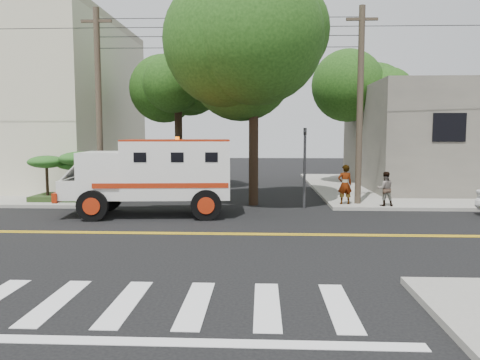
{
  "coord_description": "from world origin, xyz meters",
  "views": [
    {
      "loc": [
        1.88,
        -15.33,
        3.33
      ],
      "look_at": [
        1.07,
        2.19,
        1.6
      ],
      "focal_mm": 35.0,
      "sensor_mm": 36.0,
      "label": 1
    }
  ],
  "objects": [
    {
      "name": "pedestrian_a",
      "position": [
        5.66,
        5.93,
        1.05
      ],
      "size": [
        0.71,
        0.51,
        1.8
      ],
      "primitive_type": "imported",
      "rotation": [
        0.0,
        0.0,
        3.27
      ],
      "color": "gray",
      "rests_on": "sidewalk_ne"
    },
    {
      "name": "building_right",
      "position": [
        15.0,
        14.0,
        3.15
      ],
      "size": [
        14.0,
        12.0,
        6.0
      ],
      "primitive_type": "cube",
      "color": "#5F5A51",
      "rests_on": "sidewalk_ne"
    },
    {
      "name": "tree_left",
      "position": [
        -2.68,
        11.79,
        5.73
      ],
      "size": [
        4.48,
        4.2,
        7.7
      ],
      "color": "black",
      "rests_on": "ground"
    },
    {
      "name": "accessibility_sign",
      "position": [
        -6.2,
        6.17,
        1.37
      ],
      "size": [
        0.45,
        0.1,
        2.02
      ],
      "color": "#3F3F42",
      "rests_on": "ground"
    },
    {
      "name": "armored_truck",
      "position": [
        -2.43,
        3.5,
        1.77
      ],
      "size": [
        7.01,
        3.25,
        3.11
      ],
      "rotation": [
        0.0,
        0.0,
        0.09
      ],
      "color": "silver",
      "rests_on": "ground"
    },
    {
      "name": "sidewalk_nw",
      "position": [
        -13.5,
        13.5,
        0.07
      ],
      "size": [
        17.0,
        17.0,
        0.15
      ],
      "primitive_type": "cube",
      "color": "gray",
      "rests_on": "ground"
    },
    {
      "name": "tree_right",
      "position": [
        8.84,
        15.77,
        6.09
      ],
      "size": [
        4.8,
        4.5,
        8.2
      ],
      "color": "black",
      "rests_on": "ground"
    },
    {
      "name": "pedestrian_b",
      "position": [
        7.35,
        5.5,
        0.91
      ],
      "size": [
        0.74,
        0.58,
        1.52
      ],
      "primitive_type": "imported",
      "rotation": [
        0.0,
        0.0,
        3.14
      ],
      "color": "gray",
      "rests_on": "sidewalk_ne"
    },
    {
      "name": "ground",
      "position": [
        0.0,
        0.0,
        0.0
      ],
      "size": [
        100.0,
        100.0,
        0.0
      ],
      "primitive_type": "plane",
      "color": "black",
      "rests_on": "ground"
    },
    {
      "name": "utility_pole_left",
      "position": [
        -5.6,
        6.0,
        4.5
      ],
      "size": [
        0.28,
        0.28,
        9.0
      ],
      "primitive_type": "cylinder",
      "color": "#382D23",
      "rests_on": "ground"
    },
    {
      "name": "palm_planter",
      "position": [
        -7.44,
        6.62,
        1.65
      ],
      "size": [
        3.52,
        2.63,
        2.36
      ],
      "color": "#1E3314",
      "rests_on": "sidewalk_nw"
    },
    {
      "name": "utility_pole_right",
      "position": [
        6.3,
        6.2,
        4.5
      ],
      "size": [
        0.28,
        0.28,
        9.0
      ],
      "primitive_type": "cylinder",
      "color": "#382D23",
      "rests_on": "ground"
    },
    {
      "name": "sidewalk_ne",
      "position": [
        13.5,
        13.5,
        0.07
      ],
      "size": [
        17.0,
        17.0,
        0.15
      ],
      "primitive_type": "cube",
      "color": "gray",
      "rests_on": "ground"
    },
    {
      "name": "tree_main",
      "position": [
        1.94,
        6.21,
        7.2
      ],
      "size": [
        6.08,
        5.7,
        9.85
      ],
      "color": "black",
      "rests_on": "ground"
    },
    {
      "name": "traffic_signal",
      "position": [
        3.8,
        5.6,
        2.23
      ],
      "size": [
        0.15,
        0.18,
        3.6
      ],
      "color": "#3F3F42",
      "rests_on": "ground"
    }
  ]
}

